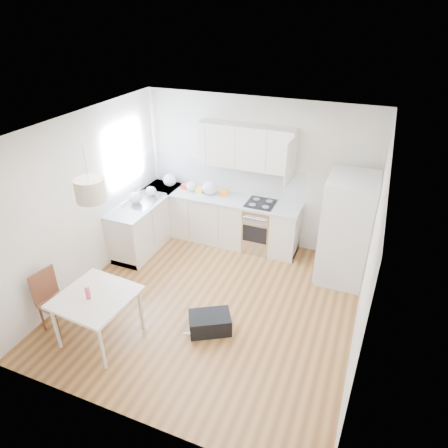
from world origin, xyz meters
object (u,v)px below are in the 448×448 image
at_px(dining_table, 96,301).
at_px(dining_chair, 56,302).
at_px(refrigerator, 347,230).
at_px(gym_bag, 210,323).

bearing_deg(dining_table, dining_chair, -171.13).
height_order(refrigerator, gym_bag, refrigerator).
height_order(refrigerator, dining_chair, refrigerator).
height_order(dining_table, dining_chair, dining_chair).
bearing_deg(gym_bag, dining_chair, 170.25).
distance_m(dining_chair, gym_bag, 2.13).
height_order(dining_chair, gym_bag, dining_chair).
distance_m(dining_table, dining_chair, 0.69).
xyz_separation_m(dining_chair, gym_bag, (1.97, 0.73, -0.32)).
bearing_deg(refrigerator, dining_chair, -142.31).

